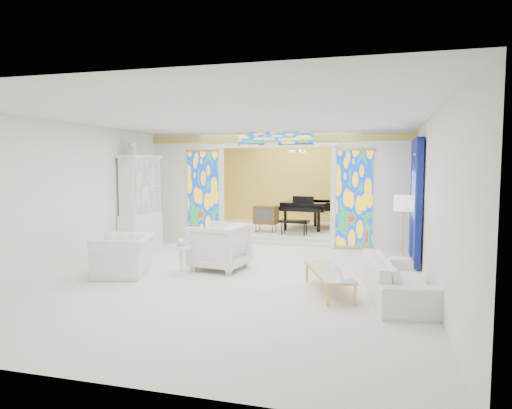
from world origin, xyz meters
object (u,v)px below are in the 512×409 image
(coffee_table, at_px, (329,272))
(grand_piano, at_px, (312,206))
(armchair_right, at_px, (220,246))
(armchair_left, at_px, (125,255))
(sofa, at_px, (398,279))
(tv_console, at_px, (266,215))
(china_cabinet, at_px, (141,203))

(coffee_table, bearing_deg, grand_piano, 100.60)
(grand_piano, bearing_deg, armchair_right, -95.25)
(armchair_right, bearing_deg, grand_piano, 176.50)
(armchair_left, relative_size, grand_piano, 0.45)
(armchair_right, relative_size, sofa, 0.46)
(armchair_right, xyz_separation_m, tv_console, (-0.06, 4.18, 0.20))
(sofa, relative_size, grand_piano, 0.86)
(tv_console, bearing_deg, armchair_left, -101.02)
(sofa, bearing_deg, armchair_left, 77.89)
(armchair_left, relative_size, tv_console, 1.54)
(armchair_left, relative_size, sofa, 0.52)
(armchair_right, bearing_deg, armchair_left, -50.95)
(armchair_right, bearing_deg, sofa, 79.39)
(grand_piano, relative_size, tv_console, 3.43)
(sofa, distance_m, grand_piano, 6.93)
(armchair_right, distance_m, grand_piano, 5.43)
(sofa, bearing_deg, tv_console, 24.02)
(china_cabinet, distance_m, coffee_table, 5.82)
(china_cabinet, relative_size, coffee_table, 1.58)
(china_cabinet, xyz_separation_m, armchair_left, (1.08, -2.58, -0.79))
(armchair_right, relative_size, tv_console, 1.36)
(china_cabinet, relative_size, grand_piano, 1.03)
(armchair_left, height_order, sofa, armchair_left)
(coffee_table, distance_m, tv_console, 5.84)
(sofa, height_order, coffee_table, sofa)
(armchair_right, distance_m, tv_console, 4.19)
(china_cabinet, relative_size, tv_console, 3.54)
(grand_piano, distance_m, tv_console, 1.65)
(sofa, height_order, tv_console, tv_console)
(armchair_right, relative_size, coffee_table, 0.61)
(armchair_left, xyz_separation_m, sofa, (5.08, -0.27, -0.05))
(armchair_right, height_order, sofa, armchair_right)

